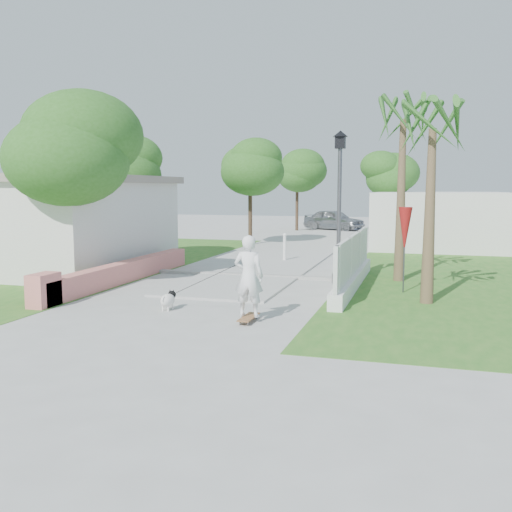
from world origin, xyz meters
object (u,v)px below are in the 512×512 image
(patio_umbrella, at_px, (405,230))
(skateboarder, at_px, (215,279))
(street_lamp, at_px, (339,201))
(parked_car, at_px, (334,220))
(bollard, at_px, (285,246))
(dog, at_px, (168,300))

(patio_umbrella, distance_m, skateboarder, 5.68)
(street_lamp, distance_m, parked_car, 21.41)
(parked_car, bearing_deg, street_lamp, -148.52)
(bollard, xyz_separation_m, parked_car, (-0.61, 16.58, 0.11))
(patio_umbrella, bearing_deg, dog, -143.73)
(patio_umbrella, relative_size, skateboarder, 0.94)
(street_lamp, distance_m, bollard, 5.56)
(skateboarder, bearing_deg, street_lamp, -112.74)
(street_lamp, xyz_separation_m, skateboarder, (-1.97, -5.06, -1.61))
(bollard, relative_size, parked_car, 0.27)
(patio_umbrella, xyz_separation_m, skateboarder, (-3.87, -4.06, -0.87))
(patio_umbrella, bearing_deg, parked_car, 103.28)
(street_lamp, height_order, bollard, street_lamp)
(patio_umbrella, distance_m, dog, 6.53)
(street_lamp, relative_size, bollard, 4.07)
(skateboarder, bearing_deg, parked_car, -88.48)
(street_lamp, height_order, skateboarder, street_lamp)
(skateboarder, distance_m, dog, 1.42)
(street_lamp, bearing_deg, dog, -124.16)
(patio_umbrella, xyz_separation_m, dog, (-5.14, -3.77, -1.45))
(patio_umbrella, bearing_deg, bollard, 129.91)
(street_lamp, height_order, parked_car, street_lamp)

